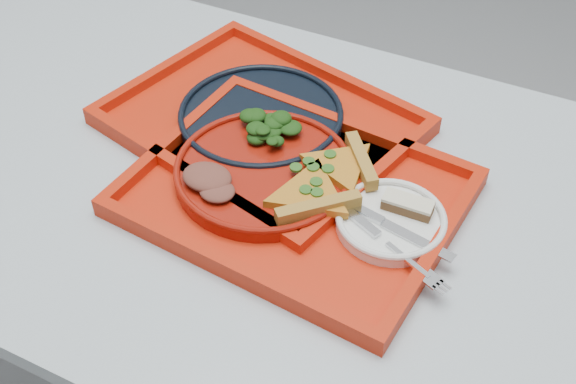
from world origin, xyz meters
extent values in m
cube|color=silver|center=(0.00, 0.00, 0.73)|extent=(1.60, 0.80, 0.03)
cylinder|color=gray|center=(-0.72, 0.32, 0.36)|extent=(0.05, 0.05, 0.72)
cube|color=red|center=(0.01, -0.02, 0.76)|extent=(0.48, 0.39, 0.01)
cube|color=red|center=(-0.11, 0.10, 0.76)|extent=(0.52, 0.45, 0.01)
cylinder|color=maroon|center=(-0.04, -0.01, 0.77)|extent=(0.26, 0.26, 0.02)
cylinder|color=white|center=(0.16, -0.02, 0.77)|extent=(0.15, 0.15, 0.01)
cylinder|color=black|center=(-0.11, 0.10, 0.77)|extent=(0.26, 0.26, 0.02)
ellipsoid|color=black|center=(-0.08, 0.06, 0.80)|extent=(0.08, 0.07, 0.04)
ellipsoid|color=brown|center=(-0.10, -0.07, 0.79)|extent=(0.07, 0.06, 0.02)
cube|color=#53351B|center=(0.17, 0.01, 0.78)|extent=(0.07, 0.03, 0.01)
cube|color=beige|center=(0.17, 0.01, 0.79)|extent=(0.07, 0.03, 0.00)
cube|color=silver|center=(0.17, -0.03, 0.78)|extent=(0.18, 0.05, 0.01)
cube|color=silver|center=(0.17, -0.06, 0.78)|extent=(0.18, 0.10, 0.01)
camera|label=1|loc=(0.33, -0.69, 1.48)|focal=45.00mm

